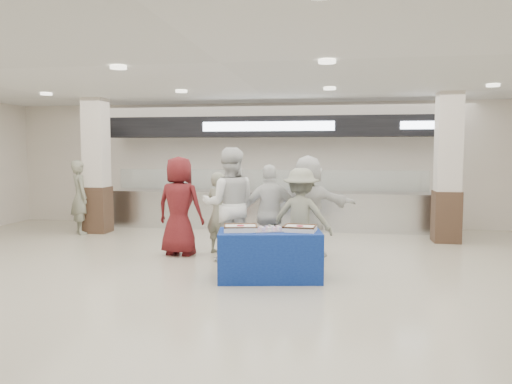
% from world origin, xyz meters
% --- Properties ---
extents(ground, '(14.00, 14.00, 0.00)m').
position_xyz_m(ground, '(0.00, 0.00, 0.00)').
color(ground, beige).
rests_on(ground, ground).
extents(serving_line, '(8.70, 0.85, 2.80)m').
position_xyz_m(serving_line, '(0.00, 5.40, 1.16)').
color(serving_line, silver).
rests_on(serving_line, ground).
extents(column_left, '(0.55, 0.55, 3.20)m').
position_xyz_m(column_left, '(-4.00, 4.20, 1.53)').
color(column_left, '#3A261A').
rests_on(column_left, ground).
extents(column_right, '(0.55, 0.55, 3.20)m').
position_xyz_m(column_right, '(4.00, 4.20, 1.53)').
color(column_right, '#3A261A').
rests_on(column_right, ground).
extents(display_table, '(1.66, 1.03, 0.75)m').
position_xyz_m(display_table, '(0.66, 0.49, 0.38)').
color(display_table, navy).
rests_on(display_table, ground).
extents(sheet_cake_left, '(0.57, 0.49, 0.10)m').
position_xyz_m(sheet_cake_left, '(0.22, 0.41, 0.80)').
color(sheet_cake_left, white).
rests_on(sheet_cake_left, display_table).
extents(sheet_cake_right, '(0.51, 0.42, 0.10)m').
position_xyz_m(sheet_cake_right, '(1.11, 0.54, 0.80)').
color(sheet_cake_right, white).
rests_on(sheet_cake_right, display_table).
extents(cupcake_tray, '(0.53, 0.47, 0.07)m').
position_xyz_m(cupcake_tray, '(0.63, 0.45, 0.79)').
color(cupcake_tray, '#AEAEB3').
rests_on(cupcake_tray, display_table).
extents(civilian_maroon, '(0.99, 0.73, 1.86)m').
position_xyz_m(civilian_maroon, '(-1.25, 2.01, 0.93)').
color(civilian_maroon, maroon).
rests_on(civilian_maroon, ground).
extents(soldier_a, '(0.67, 0.56, 1.56)m').
position_xyz_m(soldier_a, '(-0.56, 2.26, 0.78)').
color(soldier_a, gray).
rests_on(soldier_a, ground).
extents(chef_tall, '(1.11, 0.94, 2.02)m').
position_xyz_m(chef_tall, '(-0.21, 1.63, 1.01)').
color(chef_tall, white).
rests_on(chef_tall, ground).
extents(chef_short, '(1.09, 0.66, 1.73)m').
position_xyz_m(chef_short, '(0.52, 1.65, 0.86)').
color(chef_short, white).
rests_on(chef_short, ground).
extents(soldier_b, '(1.14, 0.74, 1.67)m').
position_xyz_m(soldier_b, '(1.06, 1.52, 0.83)').
color(soldier_b, gray).
rests_on(soldier_b, ground).
extents(civilian_white, '(1.76, 0.58, 1.89)m').
position_xyz_m(civilian_white, '(1.14, 2.22, 0.94)').
color(civilian_white, white).
rests_on(civilian_white, ground).
extents(soldier_bg, '(0.73, 0.75, 1.74)m').
position_xyz_m(soldier_bg, '(-4.31, 3.96, 0.87)').
color(soldier_bg, gray).
rests_on(soldier_bg, ground).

